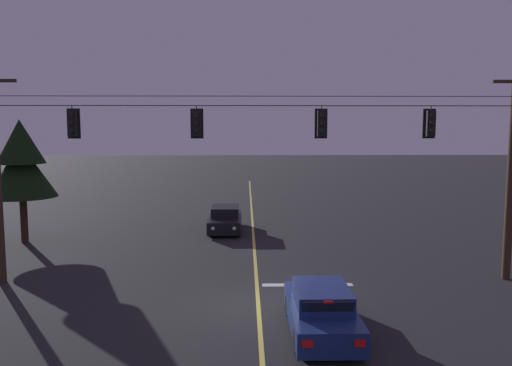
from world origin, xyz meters
name	(u,v)px	position (x,y,z in m)	size (l,w,h in m)	color
ground_plane	(258,306)	(0.00, 0.00, 0.00)	(180.00, 180.00, 0.00)	black
lane_centre_stripe	(254,244)	(0.00, 8.86, 0.00)	(0.14, 60.00, 0.01)	#D1C64C
stop_bar_paint	(307,285)	(1.90, 2.26, 0.00)	(3.40, 0.36, 0.01)	silver
signal_span_assembly	(257,172)	(0.00, 2.86, 4.20)	(21.23, 0.32, 8.07)	#38281C
traffic_light_leftmost	(72,123)	(-6.82, 2.84, 6.02)	(0.48, 0.41, 1.22)	black
traffic_light_left_inner	(197,123)	(-2.23, 2.84, 6.02)	(0.48, 0.41, 1.22)	black
traffic_light_centre	(322,123)	(2.43, 2.84, 6.02)	(0.48, 0.41, 1.22)	black
traffic_light_right_inner	(431,123)	(6.53, 2.84, 6.02)	(0.48, 0.41, 1.22)	black
car_waiting_near_lane	(321,311)	(1.75, -2.15, 0.65)	(1.80, 4.33, 1.39)	navy
car_oncoming_lead	(225,219)	(-1.58, 12.30, 0.65)	(1.80, 4.42, 1.39)	black
tree_verge_near	(21,163)	(-11.76, 9.62, 4.10)	(3.43, 3.43, 6.28)	#332316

